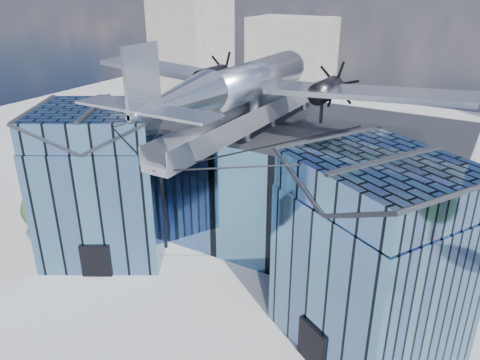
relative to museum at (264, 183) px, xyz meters
The scene contains 5 objects.
ground_plane 8.03m from the museum, 90.00° to the right, with size 120.00×120.00×0.00m, color gray.
museum is the anchor object (origin of this frame).
bg_towers 44.92m from the museum, 88.14° to the left, with size 77.00×24.50×26.00m.
tree_plaza_w 17.92m from the museum, 148.50° to the right, with size 4.06×4.06×4.98m.
tree_side_w 20.50m from the museum, 161.17° to the left, with size 4.09×4.09×5.40m.
Camera 1 is at (15.29, -24.31, 20.44)m, focal length 35.00 mm.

